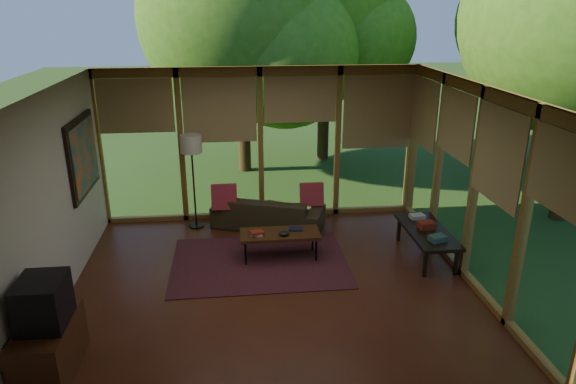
{
  "coord_description": "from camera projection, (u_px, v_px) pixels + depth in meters",
  "views": [
    {
      "loc": [
        -0.49,
        -6.24,
        3.66
      ],
      "look_at": [
        0.28,
        0.7,
        1.11
      ],
      "focal_mm": 32.0,
      "sensor_mm": 36.0,
      "label": 1
    }
  ],
  "objects": [
    {
      "name": "pillow_left",
      "position": [
        224.0,
        197.0,
        8.68
      ],
      "size": [
        0.43,
        0.23,
        0.45
      ],
      "primitive_type": "cube",
      "rotation": [
        -0.21,
        0.0,
        0.0
      ],
      "color": "maroon",
      "rests_on": "sofa"
    },
    {
      "name": "ct_book_lower",
      "position": [
        257.0,
        234.0,
        7.66
      ],
      "size": [
        0.2,
        0.17,
        0.03
      ],
      "primitive_type": "cube",
      "rotation": [
        0.0,
        0.0,
        -0.19
      ],
      "color": "beige",
      "rests_on": "coffee_table"
    },
    {
      "name": "floor_lamp",
      "position": [
        191.0,
        149.0,
        8.53
      ],
      "size": [
        0.36,
        0.36,
        1.65
      ],
      "color": "black",
      "rests_on": "floor"
    },
    {
      "name": "wall_front",
      "position": [
        296.0,
        295.0,
        4.34
      ],
      "size": [
        5.5,
        0.04,
        2.7
      ],
      "primitive_type": "cube",
      "color": "beige",
      "rests_on": "ground"
    },
    {
      "name": "wall_painting",
      "position": [
        83.0,
        156.0,
        7.63
      ],
      "size": [
        0.06,
        1.35,
        1.15
      ],
      "color": "black",
      "rests_on": "wall_left"
    },
    {
      "name": "tree_ne",
      "position": [
        326.0,
        1.0,
        11.8
      ],
      "size": [
        3.6,
        3.6,
        5.55
      ],
      "color": "#3C2B16",
      "rests_on": "ground"
    },
    {
      "name": "wall_left",
      "position": [
        53.0,
        202.0,
        6.39
      ],
      "size": [
        0.04,
        5.0,
        2.7
      ],
      "primitive_type": "cube",
      "color": "beige",
      "rests_on": "ground"
    },
    {
      "name": "tree_nw",
      "position": [
        241.0,
        17.0,
        11.01
      ],
      "size": [
        4.42,
        4.42,
        5.63
      ],
      "color": "#3C2B16",
      "rests_on": "ground"
    },
    {
      "name": "floor",
      "position": [
        273.0,
        285.0,
        7.14
      ],
      "size": [
        5.5,
        5.5,
        0.0
      ],
      "primitive_type": "plane",
      "color": "#5A2817",
      "rests_on": "ground"
    },
    {
      "name": "window_wall_right",
      "position": [
        474.0,
        186.0,
        6.96
      ],
      "size": [
        0.12,
        5.0,
        2.7
      ],
      "primitive_type": "cube",
      "color": "olive",
      "rests_on": "ground"
    },
    {
      "name": "pillow_right",
      "position": [
        312.0,
        195.0,
        8.84
      ],
      "size": [
        0.4,
        0.21,
        0.42
      ],
      "primitive_type": "cube",
      "rotation": [
        -0.21,
        0.0,
        0.0
      ],
      "color": "maroon",
      "rests_on": "sofa"
    },
    {
      "name": "ceiling",
      "position": [
        271.0,
        89.0,
        6.21
      ],
      "size": [
        5.5,
        5.5,
        0.0
      ],
      "primitive_type": "plane",
      "rotation": [
        3.14,
        0.0,
        0.0
      ],
      "color": "silver",
      "rests_on": "ground"
    },
    {
      "name": "console_book_a",
      "position": [
        438.0,
        238.0,
        7.39
      ],
      "size": [
        0.27,
        0.22,
        0.08
      ],
      "primitive_type": "cube",
      "rotation": [
        0.0,
        0.0,
        0.27
      ],
      "color": "#30554A",
      "rests_on": "side_console"
    },
    {
      "name": "ct_book_side",
      "position": [
        296.0,
        229.0,
        7.85
      ],
      "size": [
        0.22,
        0.18,
        0.03
      ],
      "primitive_type": "cube",
      "rotation": [
        0.0,
        0.0,
        -0.16
      ],
      "color": "black",
      "rests_on": "coffee_table"
    },
    {
      "name": "side_console",
      "position": [
        427.0,
        232.0,
        7.79
      ],
      "size": [
        0.6,
        1.4,
        0.46
      ],
      "color": "black",
      "rests_on": "floor"
    },
    {
      "name": "ct_bowl",
      "position": [
        284.0,
        233.0,
        7.65
      ],
      "size": [
        0.16,
        0.16,
        0.07
      ],
      "primitive_type": "ellipsoid",
      "color": "black",
      "rests_on": "coffee_table"
    },
    {
      "name": "coffee_table",
      "position": [
        280.0,
        235.0,
        7.76
      ],
      "size": [
        1.2,
        0.5,
        0.43
      ],
      "color": "#4C2814",
      "rests_on": "floor"
    },
    {
      "name": "exterior_lawn",
      "position": [
        516.0,
        134.0,
        15.44
      ],
      "size": [
        40.0,
        40.0,
        0.0
      ],
      "primitive_type": "plane",
      "color": "#294E1D",
      "rests_on": "ground"
    },
    {
      "name": "ct_book_upper",
      "position": [
        257.0,
        232.0,
        7.65
      ],
      "size": [
        0.22,
        0.19,
        0.03
      ],
      "primitive_type": "cube",
      "rotation": [
        0.0,
        0.0,
        0.23
      ],
      "color": "maroon",
      "rests_on": "coffee_table"
    },
    {
      "name": "tree_far",
      "position": [
        527.0,
        22.0,
        11.48
      ],
      "size": [
        3.15,
        3.15,
        4.89
      ],
      "color": "#3C2B16",
      "rests_on": "ground"
    },
    {
      "name": "television",
      "position": [
        43.0,
        302.0,
        5.16
      ],
      "size": [
        0.45,
        0.55,
        0.5
      ],
      "primitive_type": "cube",
      "color": "black",
      "rests_on": "media_cabinet"
    },
    {
      "name": "window_wall_back",
      "position": [
        261.0,
        145.0,
        9.01
      ],
      "size": [
        5.5,
        0.12,
        2.7
      ],
      "primitive_type": "cube",
      "color": "olive",
      "rests_on": "ground"
    },
    {
      "name": "console_book_b",
      "position": [
        426.0,
        225.0,
        7.81
      ],
      "size": [
        0.25,
        0.19,
        0.11
      ],
      "primitive_type": "cube",
      "rotation": [
        0.0,
        0.0,
        0.12
      ],
      "color": "maroon",
      "rests_on": "side_console"
    },
    {
      "name": "media_cabinet",
      "position": [
        49.0,
        348.0,
        5.34
      ],
      "size": [
        0.5,
        1.0,
        0.6
      ],
      "primitive_type": "cube",
      "color": "#4C2814",
      "rests_on": "floor"
    },
    {
      "name": "rug",
      "position": [
        260.0,
        262.0,
        7.75
      ],
      "size": [
        2.61,
        1.85,
        0.01
      ],
      "primitive_type": "cube",
      "color": "maroon",
      "rests_on": "floor"
    },
    {
      "name": "console_book_c",
      "position": [
        417.0,
        216.0,
        8.19
      ],
      "size": [
        0.25,
        0.19,
        0.06
      ],
      "primitive_type": "cube",
      "rotation": [
        0.0,
        0.0,
        0.14
      ],
      "color": "beige",
      "rests_on": "side_console"
    },
    {
      "name": "sofa",
      "position": [
        268.0,
        212.0,
        8.92
      ],
      "size": [
        2.03,
        1.34,
        0.55
      ],
      "primitive_type": "imported",
      "rotation": [
        0.0,
        0.0,
        2.8
      ],
      "color": "#38301C",
      "rests_on": "floor"
    }
  ]
}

